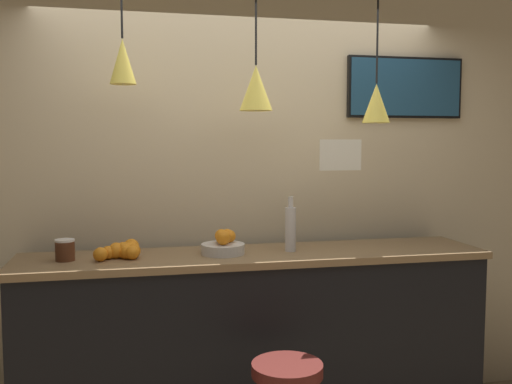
% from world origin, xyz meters
% --- Properties ---
extents(back_wall, '(8.00, 0.06, 2.90)m').
position_xyz_m(back_wall, '(0.00, 0.98, 1.45)').
color(back_wall, beige).
rests_on(back_wall, ground_plane).
extents(service_counter, '(2.68, 0.56, 1.09)m').
position_xyz_m(service_counter, '(0.00, 0.59, 0.55)').
color(service_counter, black).
rests_on(service_counter, ground_plane).
extents(fruit_bowl, '(0.25, 0.25, 0.14)m').
position_xyz_m(fruit_bowl, '(-0.19, 0.59, 1.15)').
color(fruit_bowl, beige).
rests_on(fruit_bowl, service_counter).
extents(orange_pile, '(0.25, 0.25, 0.09)m').
position_xyz_m(orange_pile, '(-0.74, 0.60, 1.14)').
color(orange_pile, orange).
rests_on(orange_pile, service_counter).
extents(juice_bottle, '(0.06, 0.06, 0.32)m').
position_xyz_m(juice_bottle, '(0.21, 0.58, 1.23)').
color(juice_bottle, silver).
rests_on(juice_bottle, service_counter).
extents(spread_jar, '(0.10, 0.10, 0.12)m').
position_xyz_m(spread_jar, '(-1.05, 0.58, 1.15)').
color(spread_jar, '#562D19').
rests_on(spread_jar, service_counter).
extents(pendant_lamp_left, '(0.14, 0.14, 0.77)m').
position_xyz_m(pendant_lamp_left, '(-0.73, 0.59, 2.16)').
color(pendant_lamp_left, black).
extents(pendant_lamp_middle, '(0.19, 0.19, 0.90)m').
position_xyz_m(pendant_lamp_middle, '(0.00, 0.59, 2.03)').
color(pendant_lamp_middle, black).
extents(pendant_lamp_right, '(0.16, 0.16, 0.96)m').
position_xyz_m(pendant_lamp_right, '(0.73, 0.59, 1.96)').
color(pendant_lamp_right, black).
extents(mounted_tv, '(0.80, 0.04, 0.40)m').
position_xyz_m(mounted_tv, '(1.08, 0.92, 2.09)').
color(mounted_tv, black).
extents(hanging_menu_board, '(0.24, 0.01, 0.17)m').
position_xyz_m(hanging_menu_board, '(0.43, 0.38, 1.66)').
color(hanging_menu_board, white).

